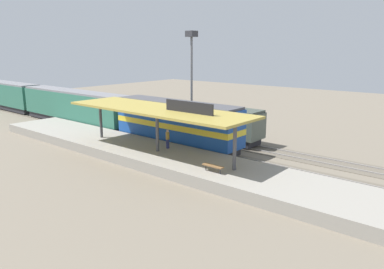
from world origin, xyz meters
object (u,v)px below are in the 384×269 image
(passenger_carriage_rear, at_px, (3,94))
(platform_bench, at_px, (213,166))
(passenger_carriage_front, at_px, (74,107))
(light_mast, at_px, (192,59))
(person_waiting, at_px, (168,138))
(freight_car, at_px, (210,122))
(locomotive, at_px, (176,123))

(passenger_carriage_rear, bearing_deg, platform_bench, -97.15)
(passenger_carriage_front, relative_size, light_mast, 1.71)
(platform_bench, height_order, passenger_carriage_front, passenger_carriage_front)
(platform_bench, relative_size, light_mast, 0.15)
(platform_bench, xyz_separation_m, person_waiting, (2.64, 7.05, 0.51))
(person_waiting, bearing_deg, platform_bench, -110.51)
(freight_car, bearing_deg, passenger_carriage_rear, 96.64)
(light_mast, height_order, person_waiting, light_mast)
(locomotive, height_order, passenger_carriage_rear, locomotive)
(platform_bench, relative_size, person_waiting, 0.99)
(passenger_carriage_rear, distance_m, person_waiting, 40.95)
(platform_bench, distance_m, freight_car, 13.48)
(platform_bench, distance_m, locomotive, 10.91)
(locomotive, distance_m, person_waiting, 3.96)
(passenger_carriage_front, bearing_deg, person_waiting, -99.54)
(freight_car, height_order, person_waiting, freight_car)
(platform_bench, height_order, passenger_carriage_rear, passenger_carriage_rear)
(platform_bench, distance_m, light_mast, 20.63)
(passenger_carriage_rear, distance_m, freight_car, 39.81)
(freight_car, distance_m, person_waiting, 8.06)
(locomotive, xyz_separation_m, passenger_carriage_front, (0.00, 18.00, -0.10))
(freight_car, bearing_deg, passenger_carriage_front, 103.79)
(passenger_carriage_front, distance_m, light_mast, 16.69)
(light_mast, bearing_deg, passenger_carriage_rear, 102.83)
(passenger_carriage_front, relative_size, passenger_carriage_rear, 1.00)
(locomotive, relative_size, passenger_carriage_front, 0.72)
(locomotive, relative_size, passenger_carriage_rear, 0.72)
(locomotive, xyz_separation_m, freight_car, (4.60, -0.74, -0.44))
(passenger_carriage_rear, bearing_deg, freight_car, -83.36)
(light_mast, xyz_separation_m, person_waiting, (-11.16, -6.57, -6.54))
(platform_bench, xyz_separation_m, freight_car, (10.60, 8.31, 0.63))
(platform_bench, bearing_deg, person_waiting, 69.49)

